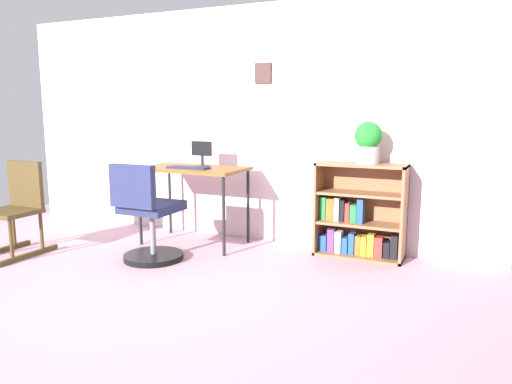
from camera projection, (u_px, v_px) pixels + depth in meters
ground_plane at (88, 309)px, 3.26m from camera, size 6.24×6.24×0.00m
wall_back at (234, 125)px, 5.00m from camera, size 5.20×0.12×2.30m
desk at (194, 174)px, 4.73m from camera, size 1.00×0.58×0.76m
monitor at (202, 153)px, 4.75m from camera, size 0.22×0.14×0.25m
keyboard at (188, 168)px, 4.62m from camera, size 0.41×0.14×0.02m
office_chair at (148, 220)px, 4.21m from camera, size 0.52×0.55×0.86m
rocking_chair at (17, 207)px, 4.44m from camera, size 0.42×0.64×0.84m
bookshelf_low at (359, 215)px, 4.39m from camera, size 0.78×0.30×0.84m
potted_plant_on_shelf at (368, 141)px, 4.21m from camera, size 0.23×0.23×0.36m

